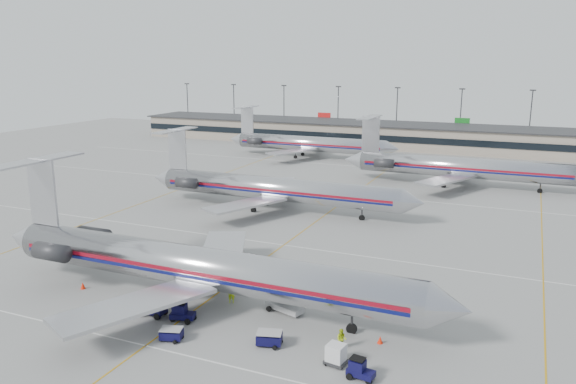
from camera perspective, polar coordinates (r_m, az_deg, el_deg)
The scene contains 19 objects.
ground at distance 62.70m, azimuth -4.15°, elevation -8.08°, with size 260.00×260.00×0.00m, color gray.
apron_markings at distance 71.16m, azimuth -0.42°, elevation -5.41°, with size 160.00×0.15×0.02m, color silver.
terminal at distance 153.37m, azimuth 13.04°, elevation 5.54°, with size 162.00×17.00×6.25m.
light_mast_row at distance 166.54m, azimuth 14.04°, elevation 7.94°, with size 163.60×0.40×15.28m.
jet_foreground at distance 54.49m, azimuth -9.62°, elevation -7.37°, with size 49.26×29.01×12.89m.
jet_second_row at distance 86.84m, azimuth -1.71°, elevation 0.38°, with size 45.52×26.81×11.92m.
jet_third_row at distance 108.18m, azimuth 16.89°, elevation 2.45°, with size 45.32×27.87×12.39m.
jet_back_row at distance 134.69m, azimuth 1.91°, elevation 4.96°, with size 43.19×26.57×11.81m.
tug_left at distance 53.64m, azimuth -13.77°, elevation -11.16°, with size 2.53×1.35×2.05m.
tug_center at distance 52.09m, azimuth -10.78°, elevation -11.92°, with size 2.38×1.60×1.77m.
tug_right at distance 43.25m, azimuth 7.26°, elevation -17.45°, with size 2.12×1.26×1.63m.
cart_inner at distance 49.12m, azimuth -11.76°, elevation -13.93°, with size 2.09×1.72×1.02m.
cart_outer at distance 47.37m, azimuth -1.91°, elevation -14.62°, with size 2.35×1.92×1.16m.
uld_container at distance 44.74m, azimuth 4.89°, elevation -16.12°, with size 1.76×1.54×1.66m.
belt_loader at distance 52.96m, azimuth -0.26°, elevation -11.45°, with size 4.57×2.39×2.33m.
ramp_worker_near at distance 54.93m, azimuth -5.76°, elevation -10.26°, with size 0.66×0.44×1.82m, color #A0C612.
ramp_worker_far at distance 46.90m, azimuth 5.46°, elevation -14.65°, with size 0.83×0.64×1.70m, color #B3CE13.
cone_right at distance 48.34m, azimuth 9.34°, elevation -14.59°, with size 0.47×0.47×0.64m, color red.
cone_left at distance 61.67m, azimuth -20.13°, elevation -8.92°, with size 0.51×0.51×0.69m, color red.
Camera 1 is at (27.28, -51.68, 22.72)m, focal length 35.00 mm.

